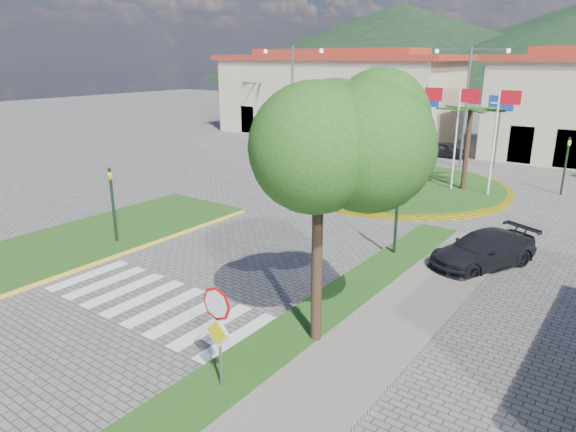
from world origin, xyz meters
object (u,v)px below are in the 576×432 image
Objects in this scene: stop_sign at (218,322)px; car_dark_a at (446,149)px; roundabout_island at (397,185)px; deciduous_tree at (319,153)px; white_van at (362,141)px; car_side_right at (483,250)px.

stop_sign is 0.77× the size of car_dark_a.
roundabout_island is 11.22m from car_dark_a.
stop_sign is 31.79m from car_dark_a.
deciduous_tree reaches higher than white_van.
roundabout_island is 20.69m from stop_sign.
stop_sign reaches higher than car_dark_a.
white_van reaches higher than car_dark_a.
stop_sign is 33.24m from white_van.
deciduous_tree reaches higher than car_dark_a.
deciduous_tree is 9.45m from car_side_right.
car_dark_a is at bearing 96.06° from roundabout_island.
stop_sign is at bearing -78.91° from car_side_right.
white_van is 6.86m from car_dark_a.
white_van is 1.43× the size of car_dark_a.
roundabout_island reaches higher than white_van.
roundabout_island is 18.55m from deciduous_tree.
roundabout_island is 3.69× the size of car_dark_a.
roundabout_island reaches higher than stop_sign.
deciduous_tree reaches higher than roundabout_island.
stop_sign is 11.44m from car_side_right.
roundabout_island is at bearing -175.35° from car_dark_a.
car_side_right is (2.00, 8.04, -4.54)m from deciduous_tree.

